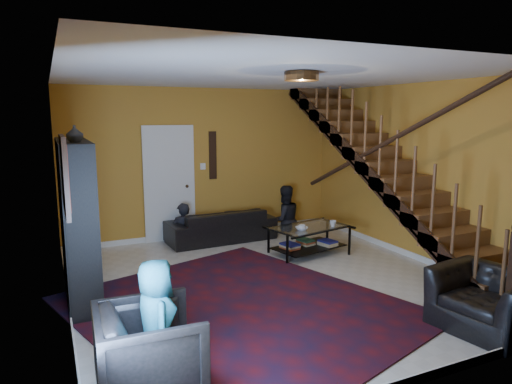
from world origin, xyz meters
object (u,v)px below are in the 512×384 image
Objects in this scene: bookshelf at (78,222)px; coffee_table at (309,238)px; armchair_left at (150,351)px; armchair_right at (486,301)px; sofa at (221,225)px.

coffee_table is at bearing 4.83° from bookshelf.
armchair_left is 3.57m from armchair_right.
bookshelf is at bearing 31.21° from sofa.
armchair_right reaches higher than sofa.
armchair_right is at bearing 104.11° from sofa.
bookshelf is 1.47× the size of coffee_table.
sofa is 4.75m from armchair_left.
coffee_table is at bearing 176.11° from armchair_right.
bookshelf is 1.01× the size of sofa.
armchair_left is 4.29m from coffee_table.
sofa is at bearing 33.72° from bookshelf.
sofa is (2.55, 1.70, -0.67)m from bookshelf.
bookshelf is 2.60m from armchair_left.
sofa is 1.99× the size of armchair_right.
armchair_left is 0.62× the size of coffee_table.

